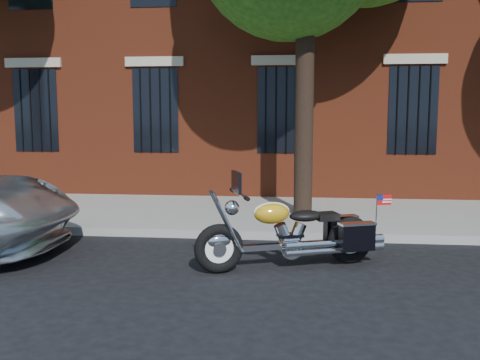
# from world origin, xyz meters

# --- Properties ---
(ground) EXTENTS (120.00, 120.00, 0.00)m
(ground) POSITION_xyz_m (0.00, 0.00, 0.00)
(ground) COLOR black
(ground) RESTS_ON ground
(curb) EXTENTS (40.00, 0.16, 0.15)m
(curb) POSITION_xyz_m (0.00, 1.38, 0.07)
(curb) COLOR gray
(curb) RESTS_ON ground
(sidewalk) EXTENTS (40.00, 3.60, 0.15)m
(sidewalk) POSITION_xyz_m (0.00, 3.26, 0.07)
(sidewalk) COLOR gray
(sidewalk) RESTS_ON ground
(motorcycle) EXTENTS (2.68, 1.34, 1.37)m
(motorcycle) POSITION_xyz_m (0.37, -0.27, 0.46)
(motorcycle) COLOR black
(motorcycle) RESTS_ON ground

